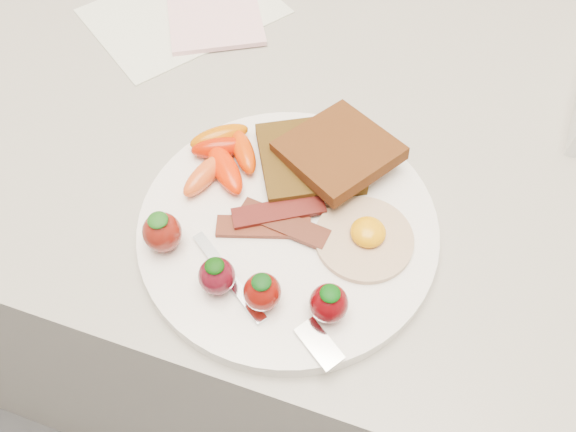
% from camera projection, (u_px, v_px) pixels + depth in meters
% --- Properties ---
extents(counter, '(2.00, 0.60, 0.90)m').
position_uv_depth(counter, '(330.00, 301.00, 0.97)').
color(counter, gray).
rests_on(counter, ground).
extents(plate, '(0.27, 0.27, 0.02)m').
position_uv_depth(plate, '(288.00, 227.00, 0.51)').
color(plate, white).
rests_on(plate, counter).
extents(toast_lower, '(0.12, 0.12, 0.01)m').
position_uv_depth(toast_lower, '(310.00, 158.00, 0.53)').
color(toast_lower, '#34200A').
rests_on(toast_lower, plate).
extents(toast_upper, '(0.13, 0.13, 0.02)m').
position_uv_depth(toast_upper, '(338.00, 151.00, 0.52)').
color(toast_upper, black).
rests_on(toast_upper, toast_lower).
extents(fried_egg, '(0.11, 0.11, 0.02)m').
position_uv_depth(fried_egg, '(365.00, 237.00, 0.49)').
color(fried_egg, beige).
rests_on(fried_egg, plate).
extents(bacon_strips, '(0.10, 0.07, 0.01)m').
position_uv_depth(bacon_strips, '(275.00, 221.00, 0.50)').
color(bacon_strips, black).
rests_on(bacon_strips, plate).
extents(baby_carrots, '(0.08, 0.10, 0.02)m').
position_uv_depth(baby_carrots, '(223.00, 156.00, 0.53)').
color(baby_carrots, '#BD1A00').
rests_on(baby_carrots, plate).
extents(strawberries, '(0.18, 0.06, 0.04)m').
position_uv_depth(strawberries, '(237.00, 272.00, 0.45)').
color(strawberries, maroon).
rests_on(strawberries, plate).
extents(fork, '(0.16, 0.09, 0.00)m').
position_uv_depth(fork, '(268.00, 306.00, 0.45)').
color(fork, silver).
rests_on(fork, plate).
extents(paper_sheet, '(0.26, 0.27, 0.00)m').
position_uv_depth(paper_sheet, '(184.00, 11.00, 0.69)').
color(paper_sheet, white).
rests_on(paper_sheet, counter).
extents(notepad, '(0.17, 0.19, 0.01)m').
position_uv_depth(notepad, '(213.00, 6.00, 0.69)').
color(notepad, '#FBBBC5').
rests_on(notepad, paper_sheet).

